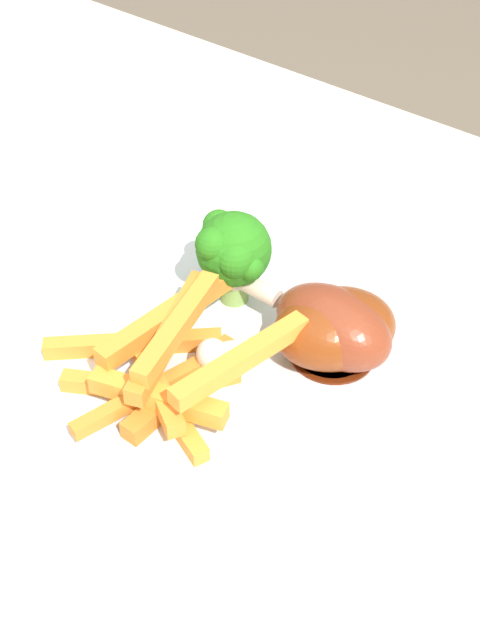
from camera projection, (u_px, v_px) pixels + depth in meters
The scene contains 6 objects.
dining_table at pixel (179, 432), 0.62m from camera, with size 1.15×0.69×0.75m.
dinner_plate at pixel (240, 350), 0.51m from camera, with size 0.29×0.29×0.01m, color silver.
broccoli_floret_front at pixel (232, 251), 0.51m from camera, with size 0.06×0.05×0.06m.
carrot_fries_pile at pixel (169, 363), 0.47m from camera, with size 0.13×0.14×0.04m.
chicken_drumstick_near at pixel (327, 324), 0.49m from camera, with size 0.13×0.05×0.05m.
chicken_drumstick_far at pixel (328, 330), 0.48m from camera, with size 0.10×0.12×0.04m.
Camera 1 is at (-0.29, 0.28, 1.12)m, focal length 45.63 mm.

